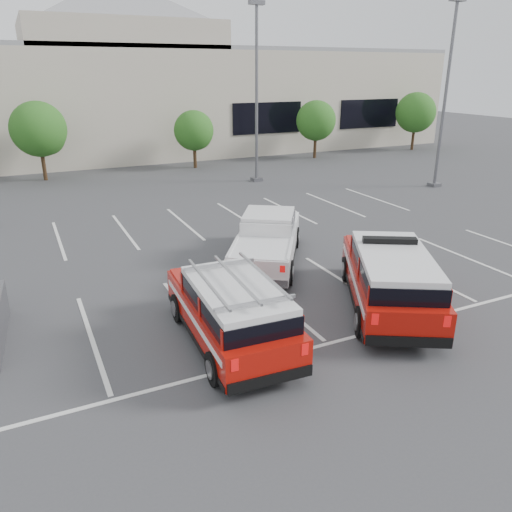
{
  "coord_description": "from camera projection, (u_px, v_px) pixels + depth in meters",
  "views": [
    {
      "loc": [
        -6.44,
        -12.11,
        6.55
      ],
      "look_at": [
        -0.1,
        1.2,
        1.05
      ],
      "focal_mm": 35.0,
      "sensor_mm": 36.0,
      "label": 1
    }
  ],
  "objects": [
    {
      "name": "tree_mid_right",
      "position": [
        195.0,
        132.0,
        34.95
      ],
      "size": [
        2.77,
        2.77,
        3.99
      ],
      "color": "#3F2B19",
      "rests_on": "ground"
    },
    {
      "name": "tree_mid_left",
      "position": [
        40.0,
        131.0,
        30.73
      ],
      "size": [
        3.37,
        3.37,
        4.85
      ],
      "color": "#3F2B19",
      "rests_on": "ground"
    },
    {
      "name": "white_pickup",
      "position": [
        267.0,
        244.0,
        17.87
      ],
      "size": [
        4.77,
        5.87,
        1.76
      ],
      "rotation": [
        0.0,
        0.0,
        -0.58
      ],
      "color": "silver",
      "rests_on": "ground"
    },
    {
      "name": "light_pole_mid",
      "position": [
        257.0,
        95.0,
        29.67
      ],
      "size": [
        0.9,
        0.6,
        10.24
      ],
      "color": "#59595E",
      "rests_on": "ground"
    },
    {
      "name": "ladder_suv",
      "position": [
        231.0,
        316.0,
        12.46
      ],
      "size": [
        2.25,
        5.16,
        2.0
      ],
      "rotation": [
        0.0,
        0.0,
        -0.05
      ],
      "color": "#A10F07",
      "rests_on": "ground"
    },
    {
      "name": "convention_building",
      "position": [
        97.0,
        94.0,
        40.5
      ],
      "size": [
        60.0,
        16.99,
        13.2
      ],
      "color": "#BDB1A0",
      "rests_on": "ground"
    },
    {
      "name": "tree_far_right",
      "position": [
        416.0,
        114.0,
        42.83
      ],
      "size": [
        3.37,
        3.37,
        4.85
      ],
      "color": "#3F2B19",
      "rests_on": "ground"
    },
    {
      "name": "light_pole_right",
      "position": [
        445.0,
        96.0,
        28.22
      ],
      "size": [
        0.9,
        0.6,
        10.24
      ],
      "color": "#59595E",
      "rests_on": "ground"
    },
    {
      "name": "tree_right",
      "position": [
        317.0,
        122.0,
        38.89
      ],
      "size": [
        3.07,
        3.07,
        4.42
      ],
      "color": "#3F2B19",
      "rests_on": "ground"
    },
    {
      "name": "stall_markings",
      "position": [
        221.0,
        254.0,
        18.93
      ],
      "size": [
        23.0,
        15.0,
        0.01
      ],
      "primitive_type": "cube",
      "color": "silver",
      "rests_on": "ground"
    },
    {
      "name": "fire_chief_suv",
      "position": [
        389.0,
        282.0,
        14.35
      ],
      "size": [
        4.64,
        6.02,
        2.02
      ],
      "rotation": [
        0.0,
        0.0,
        -0.52
      ],
      "color": "#A10F07",
      "rests_on": "ground"
    },
    {
      "name": "ground",
      "position": [
        276.0,
        300.0,
        15.12
      ],
      "size": [
        120.0,
        120.0,
        0.0
      ],
      "primitive_type": "plane",
      "color": "#3C3C3F",
      "rests_on": "ground"
    }
  ]
}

